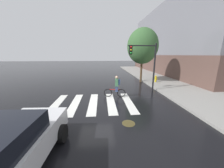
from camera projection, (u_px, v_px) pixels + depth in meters
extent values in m
plane|color=black|center=(96.00, 103.00, 8.42)|extent=(120.00, 120.00, 0.00)
cube|color=gray|center=(213.00, 98.00, 9.13)|extent=(6.50, 50.00, 0.15)
cube|color=silver|center=(56.00, 104.00, 8.19)|extent=(0.55, 3.81, 0.01)
cube|color=silver|center=(75.00, 104.00, 8.30)|extent=(0.55, 3.81, 0.01)
cube|color=silver|center=(93.00, 103.00, 8.40)|extent=(0.55, 3.81, 0.01)
cube|color=silver|center=(111.00, 102.00, 8.50)|extent=(0.55, 3.81, 0.01)
cube|color=silver|center=(128.00, 102.00, 8.61)|extent=(0.55, 3.81, 0.01)
cylinder|color=#473D1E|center=(128.00, 123.00, 5.92)|extent=(0.64, 0.64, 0.01)
cube|color=silver|center=(1.00, 159.00, 3.08)|extent=(2.10, 4.69, 0.70)
cylinder|color=black|center=(10.00, 134.00, 4.57)|extent=(0.28, 0.69, 0.68)
cylinder|color=black|center=(62.00, 133.00, 4.63)|extent=(0.28, 0.69, 0.68)
torus|color=black|center=(121.00, 93.00, 9.54)|extent=(0.66, 0.16, 0.66)
torus|color=black|center=(108.00, 93.00, 9.62)|extent=(0.66, 0.16, 0.66)
cylinder|color=red|center=(115.00, 89.00, 9.51)|extent=(0.89, 0.19, 0.05)
cylinder|color=red|center=(117.00, 89.00, 9.49)|extent=(0.04, 0.04, 0.45)
cube|color=#384772|center=(117.00, 88.00, 9.48)|extent=(0.24, 0.31, 0.56)
cube|color=#3F724C|center=(117.00, 82.00, 9.37)|extent=(0.29, 0.39, 0.56)
sphere|color=tan|center=(117.00, 77.00, 9.28)|extent=(0.22, 0.22, 0.22)
cube|color=navy|center=(119.00, 82.00, 9.35)|extent=(0.20, 0.30, 0.40)
cylinder|color=black|center=(154.00, 68.00, 10.71)|extent=(0.14, 0.14, 4.20)
cylinder|color=black|center=(142.00, 46.00, 10.17)|extent=(2.40, 0.10, 0.10)
cube|color=black|center=(131.00, 50.00, 10.17)|extent=(0.24, 0.20, 0.76)
sphere|color=red|center=(131.00, 47.00, 10.00)|extent=(0.14, 0.14, 0.14)
sphere|color=gold|center=(131.00, 50.00, 10.06)|extent=(0.14, 0.14, 0.14)
sphere|color=green|center=(131.00, 53.00, 10.12)|extent=(0.14, 0.14, 0.14)
cylinder|color=gold|center=(156.00, 79.00, 14.20)|extent=(0.22, 0.22, 0.65)
sphere|color=gold|center=(156.00, 76.00, 14.12)|extent=(0.18, 0.18, 0.18)
cylinder|color=gold|center=(157.00, 79.00, 14.21)|extent=(0.12, 0.09, 0.09)
cylinder|color=#4C3823|center=(141.00, 71.00, 14.62)|extent=(0.24, 0.24, 2.82)
ellipsoid|color=#386033|center=(143.00, 46.00, 13.96)|extent=(3.51, 3.51, 4.03)
cube|color=brown|center=(199.00, 64.00, 22.71)|extent=(17.40, 24.67, 3.20)
cube|color=slate|center=(204.00, 32.00, 21.41)|extent=(17.05, 24.18, 7.98)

